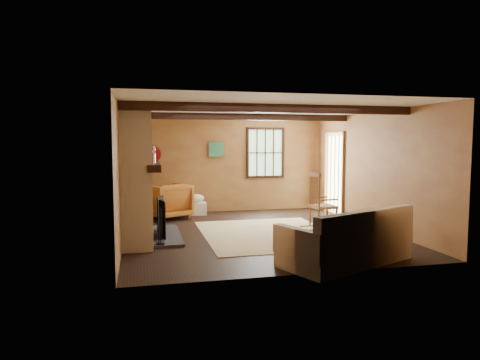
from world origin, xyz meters
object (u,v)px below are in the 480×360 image
object	(u,v)px
rocking_chair	(321,205)
sofa	(349,243)
armchair	(168,201)
fireplace	(138,179)
laundry_basket	(196,209)

from	to	relation	value
rocking_chair	sofa	size ratio (longest dim) A/B	0.52
rocking_chair	armchair	bearing A→B (deg)	54.82
fireplace	sofa	size ratio (longest dim) A/B	1.08
rocking_chair	laundry_basket	distance (m)	3.24
armchair	rocking_chair	bearing A→B (deg)	122.79
sofa	laundry_basket	size ratio (longest dim) A/B	4.45
armchair	fireplace	bearing A→B (deg)	46.31
fireplace	armchair	bearing A→B (deg)	71.84
fireplace	sofa	world-z (taller)	fireplace
laundry_basket	sofa	bearing A→B (deg)	-70.75
sofa	armchair	distance (m)	4.96
sofa	armchair	world-z (taller)	sofa
fireplace	armchair	xyz separation A→B (m)	(0.65, 1.97, -0.69)
sofa	laundry_basket	world-z (taller)	sofa
laundry_basket	armchair	distance (m)	0.83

